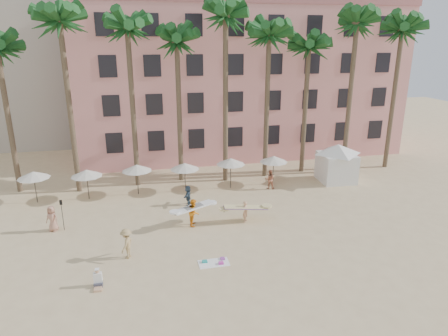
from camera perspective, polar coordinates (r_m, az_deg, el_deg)
name	(u,v)px	position (r m, az deg, el deg)	size (l,w,h in m)	color
ground	(229,265)	(23.91, 0.75, -13.73)	(120.00, 120.00, 0.00)	#D1B789
pink_hotel	(238,80)	(47.50, 1.95, 12.41)	(35.00, 14.00, 16.00)	pink
palm_row	(195,34)	(35.20, -4.14, 18.56)	(44.40, 5.40, 16.30)	brown
umbrella_row	(161,167)	(33.94, -8.99, 0.17)	(22.50, 2.70, 2.73)	#332B23
cabana	(337,160)	(37.92, 15.84, 1.17)	(4.71, 4.71, 3.50)	silver
beach_towel	(214,262)	(24.14, -1.37, -13.32)	(1.81, 1.01, 0.14)	white
carrier_yellow	(246,210)	(28.78, 3.11, -5.96)	(3.17, 0.88, 1.56)	tan
carrier_white	(194,211)	(28.24, -4.33, -6.21)	(3.03, 1.76, 1.94)	orange
beachgoers	(165,209)	(29.16, -8.36, -5.86)	(18.13, 10.40, 1.87)	tan
paddle	(62,211)	(29.42, -22.14, -5.73)	(0.18, 0.04, 2.23)	black
seated_man	(98,281)	(22.96, -17.56, -15.09)	(0.45, 0.79, 1.02)	#3F3F4C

